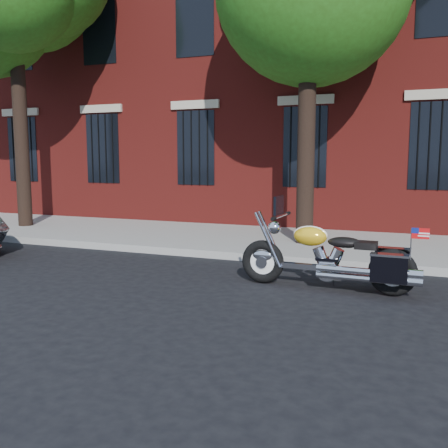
% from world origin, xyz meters
% --- Properties ---
extents(ground, '(120.00, 120.00, 0.00)m').
position_xyz_m(ground, '(0.00, 0.00, 0.00)').
color(ground, black).
rests_on(ground, ground).
extents(curb, '(40.00, 0.16, 0.15)m').
position_xyz_m(curb, '(0.00, 1.38, 0.07)').
color(curb, gray).
rests_on(curb, ground).
extents(sidewalk, '(40.00, 3.60, 0.15)m').
position_xyz_m(sidewalk, '(0.00, 3.26, 0.07)').
color(sidewalk, gray).
rests_on(sidewalk, ground).
extents(building, '(26.00, 10.08, 12.00)m').
position_xyz_m(building, '(0.00, 10.06, 6.00)').
color(building, maroon).
rests_on(building, ground).
extents(motorcycle, '(2.69, 0.78, 1.36)m').
position_xyz_m(motorcycle, '(1.61, -0.20, 0.46)').
color(motorcycle, black).
rests_on(motorcycle, ground).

